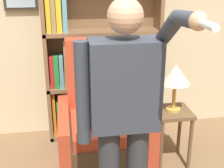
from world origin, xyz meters
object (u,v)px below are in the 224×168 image
at_px(bookcase, 92,60).
at_px(table_lamp, 176,75).
at_px(armchair, 103,131).
at_px(person_standing, 124,114).
at_px(side_table, 172,123).

xyz_separation_m(bookcase, table_lamp, (0.72, -0.75, 0.03)).
height_order(armchair, table_lamp, armchair).
relative_size(armchair, person_standing, 0.72).
distance_m(armchair, person_standing, 1.10).
relative_size(armchair, table_lamp, 2.68).
bearing_deg(armchair, person_standing, -88.27).
xyz_separation_m(bookcase, armchair, (0.03, -0.68, -0.54)).
relative_size(side_table, table_lamp, 1.26).
distance_m(bookcase, armchair, 0.87).
distance_m(bookcase, side_table, 1.14).
bearing_deg(armchair, table_lamp, -5.71).
distance_m(bookcase, person_standing, 1.59).
xyz_separation_m(person_standing, side_table, (0.66, 0.84, -0.56)).
height_order(armchair, side_table, armchair).
xyz_separation_m(bookcase, person_standing, (0.06, -1.58, 0.09)).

